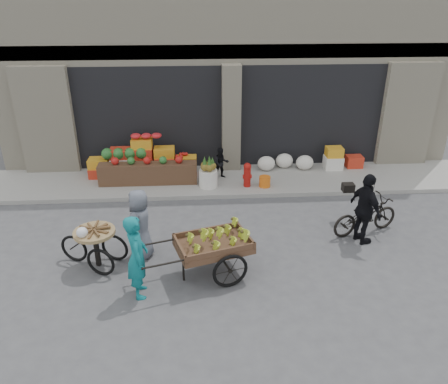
{
  "coord_description": "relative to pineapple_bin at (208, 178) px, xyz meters",
  "views": [
    {
      "loc": [
        -1.02,
        -7.73,
        5.32
      ],
      "look_at": [
        -0.46,
        1.14,
        1.1
      ],
      "focal_mm": 35.0,
      "sensor_mm": 36.0,
      "label": 1
    }
  ],
  "objects": [
    {
      "name": "tricycle_cart",
      "position": [
        -2.42,
        -3.56,
        0.2
      ],
      "size": [
        1.45,
        1.08,
        0.95
      ],
      "rotation": [
        0.0,
        0.0,
        -0.36
      ],
      "color": "#9E7F51",
      "rests_on": "ground"
    },
    {
      "name": "orange_bucket",
      "position": [
        1.6,
        -0.1,
        -0.1
      ],
      "size": [
        0.32,
        0.32,
        0.3
      ],
      "primitive_type": "cylinder",
      "color": "orange",
      "rests_on": "sidewalk"
    },
    {
      "name": "right_bay_goods",
      "position": [
        3.36,
        1.1,
        0.04
      ],
      "size": [
        3.35,
        0.6,
        0.7
      ],
      "color": "silver",
      "rests_on": "sidewalk"
    },
    {
      "name": "ground",
      "position": [
        0.75,
        -3.6,
        -0.37
      ],
      "size": [
        80.0,
        80.0,
        0.0
      ],
      "primitive_type": "plane",
      "color": "#424244",
      "rests_on": "ground"
    },
    {
      "name": "bicycle",
      "position": [
        3.6,
        -2.59,
        0.08
      ],
      "size": [
        1.82,
        1.09,
        0.9
      ],
      "primitive_type": "imported",
      "rotation": [
        0.0,
        0.0,
        1.88
      ],
      "color": "black",
      "rests_on": "ground"
    },
    {
      "name": "vendor_woman",
      "position": [
        -1.44,
        -4.55,
        0.46
      ],
      "size": [
        0.48,
        0.66,
        1.67
      ],
      "primitive_type": "imported",
      "rotation": [
        0.0,
        0.0,
        1.71
      ],
      "color": "#0F7076",
      "rests_on": "ground"
    },
    {
      "name": "building",
      "position": [
        0.75,
        4.43,
        3.0
      ],
      "size": [
        14.0,
        6.45,
        7.0
      ],
      "color": "beige",
      "rests_on": "ground"
    },
    {
      "name": "fire_hydrant",
      "position": [
        1.1,
        -0.05,
        0.13
      ],
      "size": [
        0.22,
        0.22,
        0.71
      ],
      "color": "#A5140F",
      "rests_on": "sidewalk"
    },
    {
      "name": "vendor_grey",
      "position": [
        -1.53,
        -3.23,
        0.4
      ],
      "size": [
        0.57,
        0.8,
        1.55
      ],
      "primitive_type": "imported",
      "rotation": [
        0.0,
        0.0,
        -1.67
      ],
      "color": "slate",
      "rests_on": "ground"
    },
    {
      "name": "banana_cart",
      "position": [
        -0.07,
        -4.02,
        0.37
      ],
      "size": [
        2.61,
        1.62,
        1.02
      ],
      "rotation": [
        0.0,
        0.0,
        0.3
      ],
      "color": "#533725",
      "rests_on": "ground"
    },
    {
      "name": "sidewalk",
      "position": [
        0.75,
        0.5,
        -0.31
      ],
      "size": [
        18.0,
        2.2,
        0.12
      ],
      "primitive_type": "cube",
      "color": "gray",
      "rests_on": "ground"
    },
    {
      "name": "pineapple_bin",
      "position": [
        0.0,
        0.0,
        0.0
      ],
      "size": [
        0.52,
        0.52,
        0.5
      ],
      "primitive_type": "cylinder",
      "color": "silver",
      "rests_on": "sidewalk"
    },
    {
      "name": "seated_person",
      "position": [
        0.4,
        0.6,
        0.21
      ],
      "size": [
        0.51,
        0.43,
        0.93
      ],
      "primitive_type": "imported",
      "rotation": [
        0.0,
        0.0,
        0.17
      ],
      "color": "black",
      "rests_on": "sidewalk"
    },
    {
      "name": "cyclist",
      "position": [
        3.4,
        -2.99,
        0.46
      ],
      "size": [
        0.68,
        1.05,
        1.66
      ],
      "primitive_type": "imported",
      "rotation": [
        0.0,
        0.0,
        1.88
      ],
      "color": "black",
      "rests_on": "ground"
    },
    {
      "name": "fruit_display",
      "position": [
        -1.73,
        0.78,
        0.3
      ],
      "size": [
        3.1,
        1.12,
        1.24
      ],
      "color": "red",
      "rests_on": "sidewalk"
    }
  ]
}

